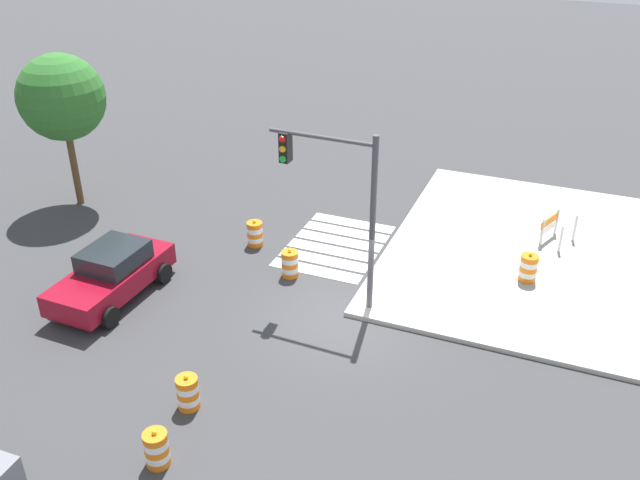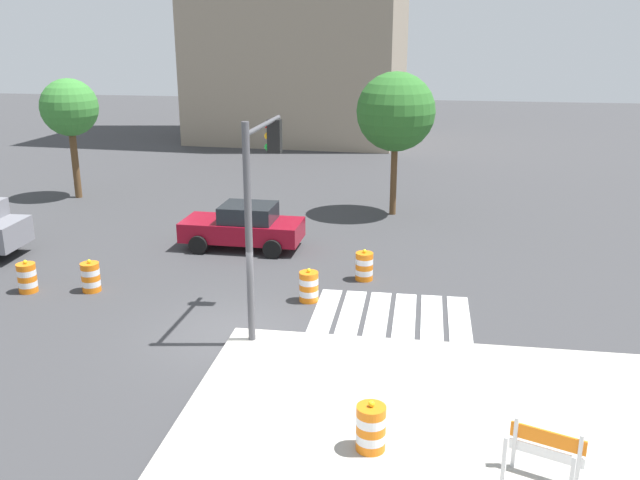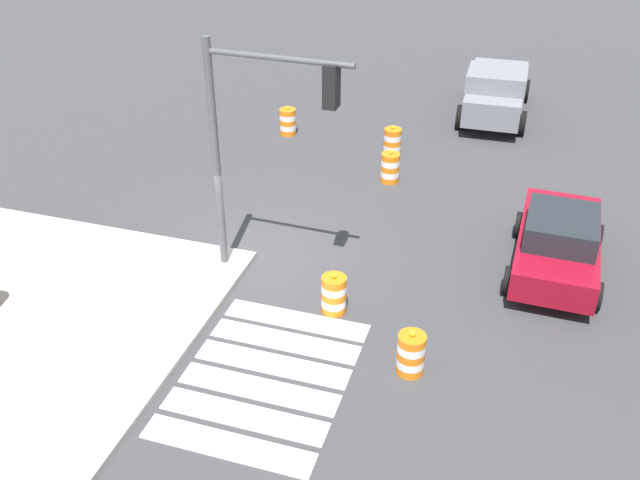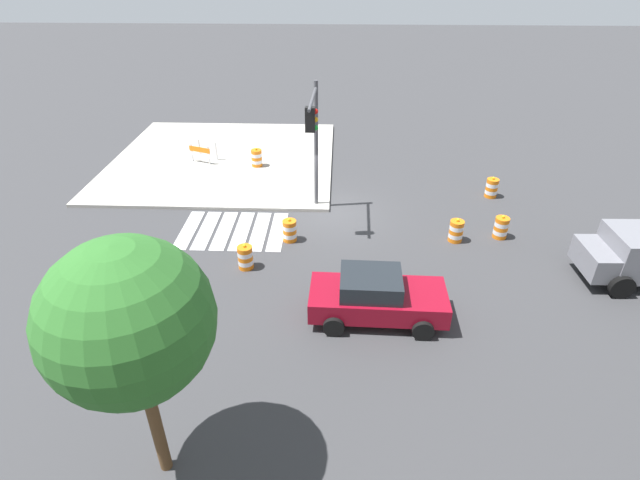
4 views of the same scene
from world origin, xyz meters
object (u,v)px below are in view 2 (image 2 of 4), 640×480
street_tree_streetside_near (69,108)px  traffic_barrel_median_near (27,278)px  traffic_barrel_on_sidewalk (371,428)px  street_tree_streetside_mid (396,112)px  traffic_barrel_near_corner (91,277)px  traffic_barrel_crosswalk_end (309,286)px  sports_car (244,226)px  traffic_barrel_median_far (364,266)px  traffic_light_pole (260,185)px  construction_barricade (545,452)px

street_tree_streetside_near → traffic_barrel_median_near: bearing=-69.5°
traffic_barrel_median_near → traffic_barrel_on_sidewalk: traffic_barrel_on_sidewalk is taller
traffic_barrel_median_near → street_tree_streetside_mid: size_ratio=0.17×
traffic_barrel_near_corner → traffic_barrel_crosswalk_end: bearing=1.9°
street_tree_streetside_mid → traffic_barrel_crosswalk_end: bearing=-100.8°
sports_car → traffic_barrel_crosswalk_end: 5.63m
street_tree_streetside_mid → traffic_barrel_median_far: bearing=-93.4°
traffic_barrel_crosswalk_end → street_tree_streetside_mid: bearing=79.2°
traffic_light_pole → street_tree_streetside_near: traffic_light_pole is taller
traffic_barrel_on_sidewalk → street_tree_streetside_near: (-15.27, 18.23, 3.55)m
traffic_barrel_near_corner → traffic_light_pole: bearing=-16.5°
traffic_barrel_near_corner → street_tree_streetside_mid: 14.03m
traffic_barrel_on_sidewalk → traffic_barrel_median_near: bearing=148.4°
construction_barricade → street_tree_streetside_near: 26.41m
traffic_barrel_crosswalk_end → street_tree_streetside_mid: 11.03m
sports_car → traffic_barrel_near_corner: size_ratio=4.26×
sports_car → traffic_barrel_median_far: (4.62, -2.62, -0.36)m
traffic_barrel_median_near → traffic_barrel_on_sidewalk: bearing=-31.6°
sports_car → traffic_barrel_median_near: 7.51m
traffic_barrel_on_sidewalk → sports_car: bearing=115.0°
traffic_barrel_near_corner → traffic_barrel_crosswalk_end: (6.69, 0.23, 0.00)m
sports_car → construction_barricade: size_ratio=3.04×
construction_barricade → traffic_light_pole: 9.24m
traffic_barrel_near_corner → traffic_barrel_crosswalk_end: same height
traffic_barrel_crosswalk_end → street_tree_streetside_near: (-12.86, 10.90, 3.70)m
traffic_barrel_median_near → street_tree_streetside_near: bearing=110.5°
construction_barricade → traffic_barrel_median_far: bearing=112.3°
street_tree_streetside_near → traffic_barrel_on_sidewalk: bearing=-50.0°
traffic_barrel_crosswalk_end → traffic_barrel_median_far: size_ratio=1.00×
traffic_light_pole → street_tree_streetside_mid: street_tree_streetside_mid is taller
traffic_barrel_crosswalk_end → street_tree_streetside_near: 17.26m
traffic_barrel_near_corner → construction_barricade: size_ratio=0.71×
traffic_barrel_median_near → traffic_light_pole: 8.51m
traffic_barrel_on_sidewalk → street_tree_streetside_mid: 17.87m
traffic_barrel_median_far → traffic_light_pole: traffic_light_pole is taller
traffic_barrel_median_near → construction_barricade: bearing=-27.3°
traffic_barrel_on_sidewalk → construction_barricade: size_ratio=0.71×
traffic_barrel_near_corner → street_tree_streetside_mid: bearing=50.2°
traffic_barrel_median_near → traffic_barrel_median_far: size_ratio=1.00×
street_tree_streetside_near → street_tree_streetside_mid: street_tree_streetside_mid is taller
traffic_barrel_near_corner → traffic_barrel_median_near: (-1.88, -0.35, 0.00)m
traffic_barrel_on_sidewalk → construction_barricade: 3.09m
traffic_barrel_on_sidewalk → traffic_light_pole: size_ratio=0.19×
traffic_barrel_near_corner → street_tree_streetside_near: (-6.16, 11.13, 3.70)m
traffic_barrel_crosswalk_end → traffic_barrel_median_near: bearing=-176.2°
traffic_light_pole → traffic_barrel_median_far: bearing=59.1°
traffic_barrel_median_near → construction_barricade: (14.04, -7.23, 0.27)m
traffic_barrel_on_sidewalk → street_tree_streetside_near: bearing=130.0°
traffic_barrel_crosswalk_end → traffic_barrel_median_far: bearing=54.3°
traffic_barrel_crosswalk_end → construction_barricade: bearing=-55.0°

